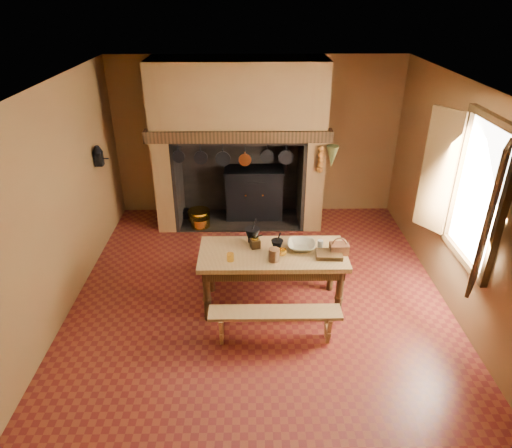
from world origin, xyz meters
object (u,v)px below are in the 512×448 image
at_px(bench_front, 275,319).
at_px(wicker_basket, 339,248).
at_px(mixing_bowl, 301,246).
at_px(iron_range, 255,192).
at_px(coffee_grinder, 255,243).
at_px(work_table, 273,260).

height_order(bench_front, wicker_basket, wicker_basket).
xyz_separation_m(mixing_bowl, wicker_basket, (0.46, -0.11, 0.03)).
relative_size(bench_front, mixing_bowl, 4.34).
bearing_deg(iron_range, wicker_basket, -68.74).
bearing_deg(mixing_bowl, coffee_grinder, 175.60).
xyz_separation_m(iron_range, bench_front, (0.20, -3.32, -0.16)).
height_order(coffee_grinder, mixing_bowl, coffee_grinder).
height_order(iron_range, coffee_grinder, iron_range).
xyz_separation_m(coffee_grinder, wicker_basket, (1.05, -0.16, 0.00)).
relative_size(iron_range, work_table, 0.86).
height_order(bench_front, coffee_grinder, coffee_grinder).
height_order(mixing_bowl, wicker_basket, wicker_basket).
bearing_deg(bench_front, wicker_basket, 39.45).
height_order(work_table, wicker_basket, wicker_basket).
xyz_separation_m(work_table, coffee_grinder, (-0.22, 0.12, 0.19)).
height_order(bench_front, mixing_bowl, mixing_bowl).
xyz_separation_m(work_table, bench_front, (0.00, -0.72, -0.35)).
distance_m(iron_range, work_table, 2.62).
bearing_deg(coffee_grinder, iron_range, 73.33).
distance_m(iron_range, wicker_basket, 2.86).
bearing_deg(work_table, bench_front, -90.00).
relative_size(iron_range, wicker_basket, 6.94).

